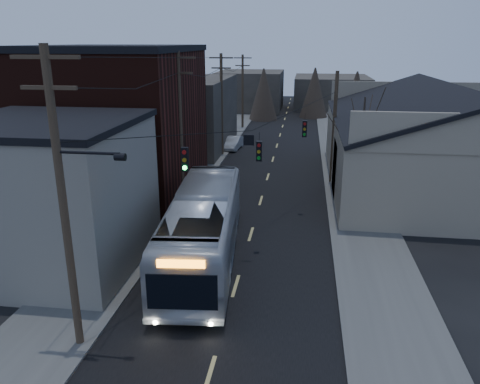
% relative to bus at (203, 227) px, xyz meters
% --- Properties ---
extents(road_surface, '(9.00, 110.00, 0.02)m').
position_rel_bus_xyz_m(road_surface, '(1.97, 19.64, -1.79)').
color(road_surface, black).
rests_on(road_surface, ground).
extents(sidewalk_left, '(4.00, 110.00, 0.12)m').
position_rel_bus_xyz_m(sidewalk_left, '(-4.53, 19.64, -1.74)').
color(sidewalk_left, '#474744').
rests_on(sidewalk_left, ground).
extents(sidewalk_right, '(4.00, 110.00, 0.12)m').
position_rel_bus_xyz_m(sidewalk_right, '(8.47, 19.64, -1.74)').
color(sidewalk_right, '#474744').
rests_on(sidewalk_right, ground).
extents(building_clapboard, '(8.00, 8.00, 7.00)m').
position_rel_bus_xyz_m(building_clapboard, '(-7.03, -1.36, 1.70)').
color(building_clapboard, slate).
rests_on(building_clapboard, ground).
extents(building_brick, '(10.00, 12.00, 10.00)m').
position_rel_bus_xyz_m(building_brick, '(-8.03, 9.64, 3.20)').
color(building_brick, black).
rests_on(building_brick, ground).
extents(building_left_far, '(9.00, 14.00, 7.00)m').
position_rel_bus_xyz_m(building_left_far, '(-7.53, 25.64, 1.70)').
color(building_left_far, '#332E29').
rests_on(building_left_far, ground).
extents(warehouse, '(16.16, 20.60, 7.73)m').
position_rel_bus_xyz_m(warehouse, '(14.97, 14.64, 0.90)').
color(warehouse, gray).
rests_on(warehouse, ground).
extents(building_far_left, '(10.00, 12.00, 6.00)m').
position_rel_bus_xyz_m(building_far_left, '(-4.03, 54.64, 1.20)').
color(building_far_left, '#332E29').
rests_on(building_far_left, ground).
extents(building_far_right, '(12.00, 14.00, 5.00)m').
position_rel_bus_xyz_m(building_far_right, '(8.97, 59.64, 0.70)').
color(building_far_right, '#332E29').
rests_on(building_far_right, ground).
extents(bare_tree, '(0.40, 0.40, 7.20)m').
position_rel_bus_xyz_m(bare_tree, '(8.47, 9.64, 1.80)').
color(bare_tree, black).
rests_on(bare_tree, ground).
extents(utility_lines, '(11.24, 45.28, 10.50)m').
position_rel_bus_xyz_m(utility_lines, '(-1.14, 13.78, 3.16)').
color(utility_lines, '#382B1E').
rests_on(utility_lines, ground).
extents(bus, '(4.19, 13.13, 3.59)m').
position_rel_bus_xyz_m(bus, '(0.00, 0.00, 0.00)').
color(bus, '#ABB0B7').
rests_on(bus, ground).
extents(parked_car, '(1.78, 3.99, 1.27)m').
position_rel_bus_xyz_m(parked_car, '(-2.33, 25.48, -1.16)').
color(parked_car, '#979A9E').
rests_on(parked_car, ground).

